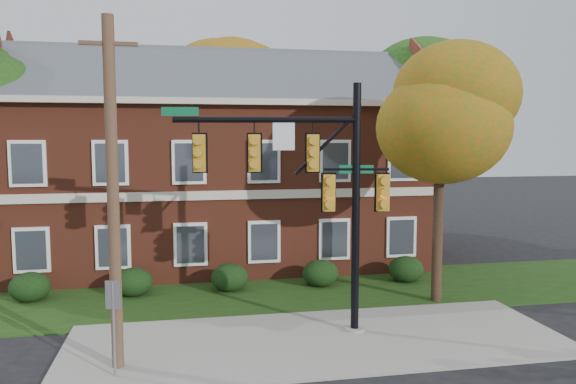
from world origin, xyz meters
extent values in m
plane|color=black|center=(0.00, 0.00, 0.00)|extent=(120.00, 120.00, 0.00)
cube|color=gray|center=(0.00, 1.00, 0.04)|extent=(14.00, 5.00, 0.08)
cube|color=#193811|center=(0.00, 6.00, 0.02)|extent=(30.00, 6.00, 0.04)
cube|color=maroon|center=(-2.00, 12.00, 3.50)|extent=(18.00, 8.00, 7.00)
cube|color=beige|center=(-2.00, 12.00, 7.12)|extent=(18.80, 8.80, 0.24)
cube|color=beige|center=(-2.00, 7.97, 3.50)|extent=(18.00, 0.12, 0.35)
ellipsoid|color=black|center=(-9.00, 6.70, 0.53)|extent=(1.40, 1.26, 1.05)
ellipsoid|color=black|center=(-5.50, 6.70, 0.53)|extent=(1.40, 1.26, 1.05)
ellipsoid|color=black|center=(-2.00, 6.70, 0.53)|extent=(1.40, 1.26, 1.05)
ellipsoid|color=black|center=(1.50, 6.70, 0.53)|extent=(1.40, 1.26, 1.05)
ellipsoid|color=black|center=(5.00, 6.70, 0.53)|extent=(1.40, 1.26, 1.05)
cylinder|color=black|center=(5.00, 4.00, 2.88)|extent=(0.36, 0.36, 5.76)
ellipsoid|color=#BE5510|center=(5.00, 4.00, 6.48)|extent=(4.25, 4.25, 3.60)
ellipsoid|color=#BE5510|center=(5.62, 3.62, 7.08)|extent=(3.50, 3.50, 3.00)
cylinder|color=black|center=(9.00, 13.00, 3.52)|extent=(0.36, 0.36, 7.04)
ellipsoid|color=#113E11|center=(9.00, 13.00, 7.92)|extent=(5.95, 5.95, 5.04)
ellipsoid|color=#113E11|center=(9.88, 12.47, 8.52)|extent=(4.90, 4.90, 4.20)
cylinder|color=black|center=(-1.00, 20.00, 3.84)|extent=(0.36, 0.36, 7.68)
ellipsoid|color=#C25310|center=(-1.00, 20.00, 8.64)|extent=(6.46, 6.46, 5.47)
ellipsoid|color=#C25310|center=(-0.05, 19.43, 9.24)|extent=(5.32, 5.32, 4.56)
cylinder|color=gray|center=(1.22, 1.50, 0.08)|extent=(0.58, 0.58, 0.17)
cylinder|color=black|center=(1.22, 1.50, 3.65)|extent=(0.26, 0.26, 7.29)
cylinder|color=black|center=(-1.35, 1.91, 6.25)|extent=(5.17, 0.98, 0.17)
cylinder|color=black|center=(1.22, 1.50, 4.84)|extent=(1.86, 0.38, 0.08)
cube|color=#C38A1F|center=(-3.20, 2.20, 5.31)|extent=(0.50, 0.38, 1.21)
cube|color=#C38A1F|center=(-1.66, 1.96, 5.31)|extent=(0.50, 0.38, 1.21)
cube|color=#C38A1F|center=(-0.02, 1.70, 5.31)|extent=(0.50, 0.38, 1.21)
cube|color=silver|center=(-0.84, 1.83, 5.78)|extent=(0.62, 0.14, 0.78)
cube|color=#0C5C37|center=(-3.72, 2.28, 6.48)|extent=(1.04, 0.20, 0.25)
cube|color=#C38A1F|center=(0.45, 1.62, 4.17)|extent=(0.50, 0.38, 1.21)
cube|color=#C38A1F|center=(1.99, 1.38, 4.17)|extent=(0.50, 0.38, 1.21)
cube|color=#0C5C37|center=(1.22, 1.50, 4.84)|extent=(0.98, 0.20, 0.24)
cylinder|color=#513826|center=(-5.35, 0.11, 4.31)|extent=(0.29, 0.29, 8.63)
cube|color=#513826|center=(-5.35, 0.11, 7.96)|extent=(1.34, 0.11, 0.10)
cylinder|color=slate|center=(-5.36, -0.45, 1.19)|extent=(0.08, 0.08, 2.39)
cube|color=slate|center=(-5.36, -0.45, 2.06)|extent=(0.35, 0.14, 0.67)
camera|label=1|loc=(-3.75, -13.89, 5.77)|focal=35.00mm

